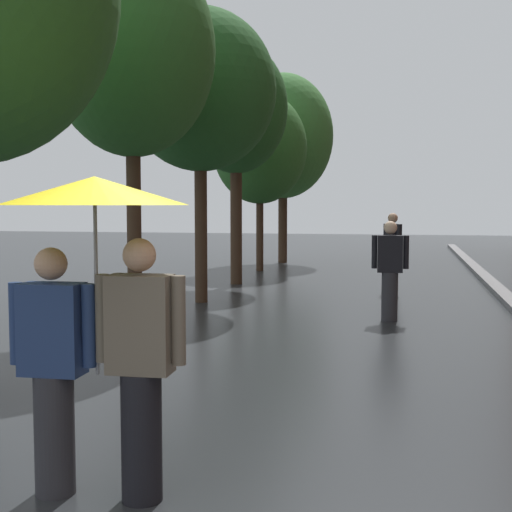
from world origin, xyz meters
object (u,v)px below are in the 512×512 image
(pedestrian_walking_far, at_px, (390,270))
(street_tree_4, at_px, (260,148))
(street_tree_5, at_px, (283,136))
(street_tree_3, at_px, (236,109))
(street_tree_1, at_px, (132,51))
(couple_under_umbrella, at_px, (96,280))
(pedestrian_walking_midground, at_px, (392,252))
(street_tree_2, at_px, (200,91))

(pedestrian_walking_far, bearing_deg, street_tree_4, 115.56)
(street_tree_4, xyz_separation_m, street_tree_5, (0.16, 2.86, 0.59))
(pedestrian_walking_far, bearing_deg, street_tree_5, 108.62)
(street_tree_3, bearing_deg, street_tree_4, 92.23)
(street_tree_1, distance_m, street_tree_3, 6.20)
(couple_under_umbrella, height_order, pedestrian_walking_midground, couple_under_umbrella)
(street_tree_1, distance_m, street_tree_2, 3.08)
(street_tree_5, bearing_deg, couple_under_umbrella, -83.82)
(street_tree_3, xyz_separation_m, street_tree_5, (0.03, 6.21, -0.05))
(street_tree_1, height_order, street_tree_5, street_tree_5)
(street_tree_4, relative_size, street_tree_5, 0.83)
(street_tree_2, bearing_deg, pedestrian_walking_midground, 32.13)
(street_tree_3, bearing_deg, pedestrian_walking_midground, -13.64)
(street_tree_4, height_order, couple_under_umbrella, street_tree_4)
(street_tree_3, height_order, pedestrian_walking_far, street_tree_3)
(pedestrian_walking_far, bearing_deg, pedestrian_walking_midground, 90.51)
(street_tree_2, distance_m, street_tree_4, 6.50)
(street_tree_3, bearing_deg, street_tree_1, -90.46)
(street_tree_2, height_order, street_tree_3, street_tree_3)
(street_tree_2, distance_m, street_tree_5, 9.32)
(street_tree_2, height_order, street_tree_4, street_tree_2)
(street_tree_4, bearing_deg, street_tree_2, -88.25)
(street_tree_4, bearing_deg, street_tree_1, -89.52)
(street_tree_3, bearing_deg, street_tree_2, -88.77)
(street_tree_4, xyz_separation_m, couple_under_umbrella, (2.12, -15.25, -2.03))
(street_tree_2, xyz_separation_m, street_tree_3, (-0.07, 3.12, 0.06))
(street_tree_2, distance_m, street_tree_3, 3.12)
(street_tree_2, bearing_deg, couple_under_umbrella, -77.67)
(street_tree_2, bearing_deg, street_tree_4, 91.75)
(couple_under_umbrella, relative_size, pedestrian_walking_midground, 1.22)
(street_tree_3, bearing_deg, street_tree_5, 89.75)
(street_tree_1, bearing_deg, street_tree_4, 90.48)
(street_tree_5, bearing_deg, street_tree_2, -89.76)
(street_tree_5, bearing_deg, street_tree_3, -90.25)
(street_tree_5, height_order, pedestrian_walking_midground, street_tree_5)
(couple_under_umbrella, bearing_deg, street_tree_4, 97.91)
(street_tree_5, xyz_separation_m, couple_under_umbrella, (1.96, -18.10, -2.62))
(street_tree_3, xyz_separation_m, pedestrian_walking_far, (3.66, -4.58, -3.26))
(street_tree_1, bearing_deg, pedestrian_walking_far, 23.51)
(street_tree_1, bearing_deg, couple_under_umbrella, -70.33)
(street_tree_4, bearing_deg, couple_under_umbrella, -82.09)
(street_tree_5, relative_size, pedestrian_walking_far, 3.73)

